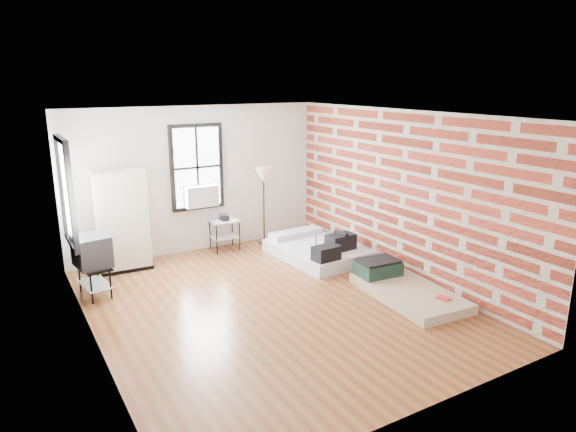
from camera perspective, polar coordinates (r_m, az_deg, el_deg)
ground at (r=7.81m, az=-1.72°, el=-9.78°), size 6.00×6.00×0.00m
room_shell at (r=7.68m, az=-1.61°, el=3.45°), size 5.02×6.02×2.80m
mattress_main at (r=9.70m, az=3.38°, el=-3.74°), size 1.48×1.92×0.59m
mattress_bare at (r=8.32m, az=12.46°, el=-7.63°), size 1.13×1.95×0.40m
wardrobe at (r=9.38m, az=-17.97°, el=-0.54°), size 0.91×0.55×1.77m
side_table at (r=10.12m, az=-7.08°, el=-1.12°), size 0.55×0.45×0.71m
floor_lamp at (r=10.21m, az=-2.74°, el=4.13°), size 0.34×0.34×1.59m
tv_stand at (r=8.41m, az=-20.92°, el=-3.88°), size 0.55×0.73×0.97m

